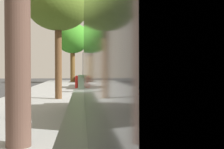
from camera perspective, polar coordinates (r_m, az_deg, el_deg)
The scene contains 13 objects.
ground at distance 14.16m, azimuth 1.79°, elevation -4.72°, with size 55.57×55.57×0.00m, color #373737.
sidewalk at distance 14.18m, azimuth -13.31°, elevation -4.46°, with size 3.57×34.73×0.14m, color #939593.
curb_edge at distance 14.05m, azimuth -5.73°, elevation -4.49°, with size 0.16×34.73×0.14m, color gray.
lane_stripe_centre at distance 14.41m, azimuth 14.91°, elevation -4.64°, with size 0.14×35.80×0.01m.
lane_stripe_bike_edge at distance 14.12m, azimuth 0.27°, elevation -4.72°, with size 0.12×34.73×0.01m, color white.
parked_sedan_dark_blue_nearest at distance 27.53m, azimuth -3.45°, elevation -0.22°, with size 1.98×4.47×1.52m.
parked_pickup_white_second at distance 20.58m, azimuth -2.43°, elevation -0.32°, with size 2.14×5.35×1.95m.
parked_suv_green_mid at distance 8.55m, azimuth 0.33°, elevation -1.79°, with size 2.19×4.81×1.99m.
bicycle_at_curb at distance 15.81m, azimuth -4.00°, elevation -2.78°, with size 1.25×1.23×0.73m.
cyclist_with_backpack at distance 16.21m, azimuth -4.82°, elevation -0.41°, with size 0.54×0.55×1.65m.
street_tree_near_cyclist at distance 28.58m, azimuth -7.67°, elevation 6.89°, with size 3.18×3.18×5.63m.
street_tree_mid_block at distance 13.24m, azimuth -10.43°, elevation 12.70°, with size 2.68×2.68×5.06m.
fire_hydrant at distance 19.64m, azimuth -6.88°, elevation -1.40°, with size 0.22×0.22×0.84m.
Camera 1 is at (1.76, 13.98, 1.49)m, focal length 47.06 mm.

